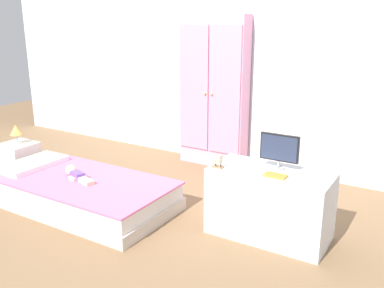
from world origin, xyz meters
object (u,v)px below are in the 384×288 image
(table_lamp, at_px, (16,131))
(tv_monitor, at_px, (279,149))
(rocking_horse_toy, at_px, (218,162))
(wardrobe, at_px, (214,92))
(doll, at_px, (75,173))
(bed, at_px, (82,192))
(tv_stand, at_px, (270,204))
(nightstand, at_px, (19,160))
(book_orange, at_px, (275,176))

(table_lamp, relative_size, tv_monitor, 0.67)
(tv_monitor, relative_size, rocking_horse_toy, 2.72)
(wardrobe, xyz_separation_m, rocking_horse_toy, (0.80, -1.38, -0.25))
(doll, bearing_deg, rocking_horse_toy, 8.70)
(bed, relative_size, wardrobe, 1.01)
(wardrobe, bearing_deg, doll, -107.72)
(bed, height_order, tv_stand, tv_stand)
(nightstand, xyz_separation_m, rocking_horse_toy, (2.32, 0.01, 0.39))
(doll, xyz_separation_m, tv_monitor, (1.69, 0.41, 0.39))
(table_lamp, height_order, wardrobe, wardrobe)
(doll, height_order, table_lamp, table_lamp)
(tv_stand, bearing_deg, book_orange, -55.61)
(doll, xyz_separation_m, table_lamp, (-1.02, 0.19, 0.20))
(tv_stand, height_order, book_orange, book_orange)
(bed, bearing_deg, wardrobe, 74.37)
(doll, height_order, wardrobe, wardrobe)
(wardrobe, relative_size, tv_stand, 1.85)
(bed, bearing_deg, book_orange, 8.38)
(nightstand, relative_size, table_lamp, 1.82)
(tv_stand, xyz_separation_m, book_orange, (0.07, -0.10, 0.27))
(bed, xyz_separation_m, table_lamp, (-1.08, 0.19, 0.36))
(wardrobe, bearing_deg, nightstand, -137.62)
(table_lamp, height_order, book_orange, table_lamp)
(rocking_horse_toy, bearing_deg, nightstand, -179.83)
(rocking_horse_toy, height_order, book_orange, rocking_horse_toy)
(tv_monitor, bearing_deg, bed, -165.68)
(doll, relative_size, nightstand, 1.10)
(nightstand, distance_m, rocking_horse_toy, 2.35)
(table_lamp, xyz_separation_m, tv_stand, (2.68, 0.15, -0.22))
(bed, relative_size, table_lamp, 8.46)
(doll, distance_m, wardrobe, 1.74)
(tv_monitor, bearing_deg, nightstand, -175.31)
(wardrobe, relative_size, tv_monitor, 5.60)
(nightstand, bearing_deg, rocking_horse_toy, 0.17)
(bed, distance_m, rocking_horse_toy, 1.33)
(book_orange, bearing_deg, table_lamp, -178.91)
(bed, xyz_separation_m, wardrobe, (0.44, 1.58, 0.69))
(wardrobe, bearing_deg, tv_stand, -46.96)
(table_lamp, distance_m, rocking_horse_toy, 2.32)
(table_lamp, height_order, tv_stand, table_lamp)
(doll, bearing_deg, nightstand, 169.28)
(book_orange, bearing_deg, wardrobe, 132.48)
(nightstand, distance_m, table_lamp, 0.31)
(table_lamp, distance_m, tv_monitor, 2.72)
(doll, height_order, nightstand, nightstand)
(table_lamp, bearing_deg, tv_stand, 3.18)
(doll, relative_size, book_orange, 2.45)
(bed, height_order, wardrobe, wardrobe)
(book_orange, bearing_deg, doll, -171.94)
(nightstand, bearing_deg, doll, -10.72)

